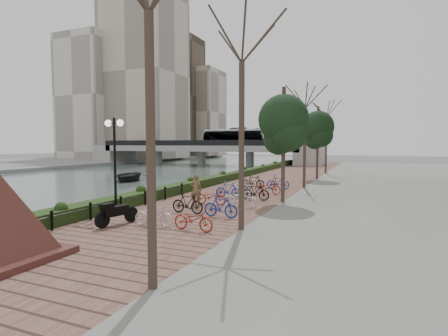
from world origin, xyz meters
The scene contains 13 objects.
ground centered at (0.00, 0.00, 0.00)m, with size 220.00×220.00×0.00m, color #59595B.
river_water centered at (-15.00, 25.00, 0.01)m, with size 30.00×130.00×0.02m, color #475953.
promenade centered at (4.00, 17.50, 0.25)m, with size 8.00×75.00×0.50m, color brown.
hedge centered at (0.60, 20.00, 0.80)m, with size 1.10×56.00×0.60m, color #1A3212.
chain_fence centered at (1.40, 2.00, 0.85)m, with size 0.10×14.10×0.70m.
lamppost centered at (1.40, 2.64, 3.80)m, with size 1.02×0.32×4.54m.
motorcycle centered at (3.08, 0.72, 1.04)m, with size 0.54×1.73×1.08m, color black, non-canonical shape.
pedestrian centered at (4.00, 5.94, 1.35)m, with size 0.62×0.41×1.71m, color brown.
bicycle_parking centered at (5.50, 7.58, 0.97)m, with size 2.40×14.69×1.00m.
street_trees centered at (8.00, 12.68, 3.69)m, with size 3.20×37.12×6.80m.
bridge centered at (-13.71, 45.00, 3.37)m, with size 36.00×10.77×6.50m.
boat centered at (-10.26, 18.49, 0.54)m, with size 3.56×4.99×1.03m, color black.
far_buildings centered at (-41.66, 65.91, 16.12)m, with size 35.00×38.00×38.00m.
Camera 1 is at (12.53, -10.59, 3.82)m, focal length 28.00 mm.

